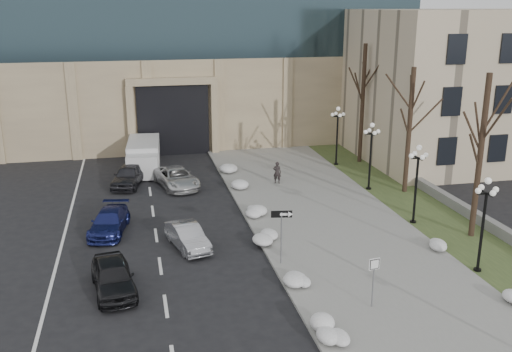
% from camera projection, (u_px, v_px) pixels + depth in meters
% --- Properties ---
extents(sidewalk, '(9.00, 40.00, 0.12)m').
position_uv_depth(sidewalk, '(327.00, 220.00, 33.78)').
color(sidewalk, gray).
rests_on(sidewalk, ground).
extents(curb, '(0.30, 40.00, 0.14)m').
position_uv_depth(curb, '(252.00, 226.00, 32.84)').
color(curb, gray).
rests_on(curb, ground).
extents(grass_strip, '(4.00, 40.00, 0.10)m').
position_uv_depth(grass_strip, '(427.00, 212.00, 35.12)').
color(grass_strip, '#374A25').
rests_on(grass_strip, ground).
extents(stone_wall, '(0.50, 30.00, 0.70)m').
position_uv_depth(stone_wall, '(440.00, 195.00, 37.32)').
color(stone_wall, slate).
rests_on(stone_wall, ground).
extents(classical_building, '(22.00, 18.12, 12.00)m').
position_uv_depth(classical_building, '(479.00, 82.00, 48.98)').
color(classical_building, '#C6B194').
rests_on(classical_building, ground).
extents(car_a, '(2.30, 4.48, 1.46)m').
position_uv_depth(car_a, '(113.00, 277.00, 25.28)').
color(car_a, black).
rests_on(car_a, ground).
extents(car_b, '(2.26, 4.05, 1.27)m').
position_uv_depth(car_b, '(188.00, 237.00, 29.91)').
color(car_b, '#999BA0').
rests_on(car_b, ground).
extents(car_c, '(2.56, 4.66, 1.28)m').
position_uv_depth(car_c, '(109.00, 222.00, 31.96)').
color(car_c, navy).
rests_on(car_c, ground).
extents(car_d, '(3.34, 5.30, 1.36)m').
position_uv_depth(car_d, '(176.00, 178.00, 40.00)').
color(car_d, silver).
rests_on(car_d, ground).
extents(car_e, '(2.86, 4.73, 1.51)m').
position_uv_depth(car_e, '(129.00, 175.00, 40.29)').
color(car_e, '#2D2C31').
rests_on(car_e, ground).
extents(pedestrian, '(0.68, 0.58, 1.58)m').
position_uv_depth(pedestrian, '(277.00, 172.00, 40.44)').
color(pedestrian, black).
rests_on(pedestrian, sidewalk).
extents(box_truck, '(2.80, 6.93, 2.15)m').
position_uv_depth(box_truck, '(144.00, 156.00, 44.25)').
color(box_truck, silver).
rests_on(box_truck, ground).
extents(one_way_sign, '(1.07, 0.37, 2.86)m').
position_uv_depth(one_way_sign, '(285.00, 221.00, 27.36)').
color(one_way_sign, slate).
rests_on(one_way_sign, ground).
extents(keep_sign, '(0.50, 0.12, 2.32)m').
position_uv_depth(keep_sign, '(374.00, 272.00, 23.52)').
color(keep_sign, slate).
rests_on(keep_sign, ground).
extents(snow_clump_b, '(1.10, 1.60, 0.36)m').
position_uv_depth(snow_clump_b, '(327.00, 332.00, 21.77)').
color(snow_clump_b, white).
rests_on(snow_clump_b, sidewalk).
extents(snow_clump_c, '(1.10, 1.60, 0.36)m').
position_uv_depth(snow_clump_c, '(297.00, 278.00, 26.11)').
color(snow_clump_c, white).
rests_on(snow_clump_c, sidewalk).
extents(snow_clump_d, '(1.10, 1.60, 0.36)m').
position_uv_depth(snow_clump_d, '(263.00, 237.00, 30.69)').
color(snow_clump_d, white).
rests_on(snow_clump_d, sidewalk).
extents(snow_clump_e, '(1.10, 1.60, 0.36)m').
position_uv_depth(snow_clump_e, '(256.00, 211.00, 34.54)').
color(snow_clump_e, white).
rests_on(snow_clump_e, sidewalk).
extents(snow_clump_f, '(1.10, 1.60, 0.36)m').
position_uv_depth(snow_clump_f, '(236.00, 186.00, 39.45)').
color(snow_clump_f, white).
rests_on(snow_clump_f, sidewalk).
extents(snow_clump_g, '(1.10, 1.60, 0.36)m').
position_uv_depth(snow_clump_g, '(229.00, 170.00, 43.30)').
color(snow_clump_g, white).
rests_on(snow_clump_g, sidewalk).
extents(snow_clump_i, '(1.10, 1.60, 0.36)m').
position_uv_depth(snow_clump_i, '(433.00, 244.00, 29.83)').
color(snow_clump_i, white).
rests_on(snow_clump_i, sidewalk).
extents(lamppost_a, '(1.18, 1.18, 4.76)m').
position_uv_depth(lamppost_a, '(484.00, 212.00, 26.42)').
color(lamppost_a, black).
rests_on(lamppost_a, ground).
extents(lamppost_b, '(1.18, 1.18, 4.76)m').
position_uv_depth(lamppost_b, '(417.00, 174.00, 32.50)').
color(lamppost_b, black).
rests_on(lamppost_b, ground).
extents(lamppost_c, '(1.18, 1.18, 4.76)m').
position_uv_depth(lamppost_c, '(371.00, 147.00, 38.59)').
color(lamppost_c, black).
rests_on(lamppost_c, ground).
extents(lamppost_d, '(1.18, 1.18, 4.76)m').
position_uv_depth(lamppost_d, '(337.00, 128.00, 44.67)').
color(lamppost_d, black).
rests_on(lamppost_d, ground).
extents(tree_near, '(3.20, 3.20, 9.00)m').
position_uv_depth(tree_near, '(483.00, 134.00, 29.83)').
color(tree_near, black).
rests_on(tree_near, ground).
extents(tree_mid, '(3.20, 3.20, 8.50)m').
position_uv_depth(tree_mid, '(411.00, 113.00, 37.41)').
color(tree_mid, black).
rests_on(tree_mid, ground).
extents(tree_far, '(3.20, 3.20, 9.50)m').
position_uv_depth(tree_far, '(363.00, 87.00, 44.71)').
color(tree_far, black).
rests_on(tree_far, ground).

